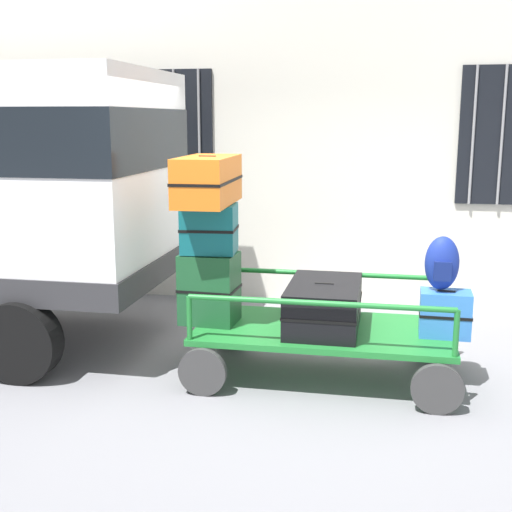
{
  "coord_description": "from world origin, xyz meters",
  "views": [
    {
      "loc": [
        0.8,
        -5.34,
        2.18
      ],
      "look_at": [
        -0.23,
        0.04,
        1.04
      ],
      "focal_mm": 46.44,
      "sensor_mm": 36.0,
      "label": 1
    }
  ],
  "objects": [
    {
      "name": "building_wall",
      "position": [
        0.0,
        2.52,
        2.5
      ],
      "size": [
        12.0,
        0.38,
        5.0
      ],
      "color": "silver",
      "rests_on": "ground"
    },
    {
      "name": "backpack",
      "position": [
        1.29,
        0.04,
        1.04
      ],
      "size": [
        0.27,
        0.22,
        0.44
      ],
      "color": "navy",
      "rests_on": "suitcase_center_bottom"
    },
    {
      "name": "cart_railing",
      "position": [
        0.35,
        0.04,
        0.75
      ],
      "size": [
        2.1,
        1.04,
        0.38
      ],
      "color": "#1E722D",
      "rests_on": "luggage_cart"
    },
    {
      "name": "luggage_cart",
      "position": [
        0.35,
        0.04,
        0.36
      ],
      "size": [
        2.21,
        1.18,
        0.44
      ],
      "color": "#1E722D",
      "rests_on": "ground"
    },
    {
      "name": "suitcase_left_top",
      "position": [
        -0.64,
        0.02,
        1.68
      ],
      "size": [
        0.44,
        0.94,
        0.4
      ],
      "color": "orange",
      "rests_on": "suitcase_left_middle"
    },
    {
      "name": "suitcase_midleft_bottom",
      "position": [
        0.35,
        0.06,
        0.63
      ],
      "size": [
        0.61,
        0.97,
        0.39
      ],
      "color": "black",
      "rests_on": "luggage_cart"
    },
    {
      "name": "suitcase_center_bottom",
      "position": [
        1.34,
        0.02,
        0.63
      ],
      "size": [
        0.42,
        0.28,
        0.38
      ],
      "color": "#3372C6",
      "rests_on": "luggage_cart"
    },
    {
      "name": "ground_plane",
      "position": [
        0.0,
        0.0,
        0.0
      ],
      "size": [
        40.0,
        40.0,
        0.0
      ],
      "primitive_type": "plane",
      "color": "gray"
    },
    {
      "name": "suitcase_left_bottom",
      "position": [
        -0.64,
        0.02,
        0.75
      ],
      "size": [
        0.5,
        0.4,
        0.61
      ],
      "color": "#194C28",
      "rests_on": "luggage_cart"
    },
    {
      "name": "suitcase_left_middle",
      "position": [
        -0.64,
        0.04,
        1.27
      ],
      "size": [
        0.49,
        0.4,
        0.42
      ],
      "color": "#0F5960",
      "rests_on": "suitcase_left_bottom"
    }
  ]
}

